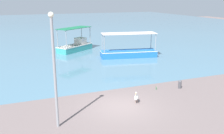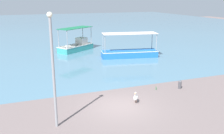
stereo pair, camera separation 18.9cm
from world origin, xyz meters
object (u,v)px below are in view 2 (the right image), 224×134
object	(u,v)px
fishing_boat_far_right	(129,52)
mooring_bollard	(180,84)
fishing_boat_near_left	(77,46)
glass_bottle	(156,88)
pelican	(136,97)
lamp_post	(53,66)

from	to	relation	value
fishing_boat_far_right	mooring_bollard	bearing A→B (deg)	-93.93
fishing_boat_near_left	glass_bottle	world-z (taller)	fishing_boat_near_left
fishing_boat_near_left	mooring_bollard	distance (m)	16.86
fishing_boat_near_left	mooring_bollard	xyz separation A→B (m)	(4.12, -16.35, -0.30)
fishing_boat_near_left	pelican	distance (m)	17.58
fishing_boat_far_right	fishing_boat_near_left	size ratio (longest dim) A/B	1.30
pelican	fishing_boat_near_left	bearing A→B (deg)	89.57
fishing_boat_near_left	glass_bottle	xyz separation A→B (m)	(2.33, -15.94, -0.53)
lamp_post	mooring_bollard	world-z (taller)	lamp_post
fishing_boat_far_right	lamp_post	size ratio (longest dim) A/B	1.11
mooring_bollard	glass_bottle	xyz separation A→B (m)	(-1.79, 0.41, -0.24)
mooring_bollard	pelican	bearing A→B (deg)	-163.88
pelican	lamp_post	distance (m)	6.16
lamp_post	glass_bottle	distance (m)	8.85
fishing_boat_far_right	mooring_bollard	world-z (taller)	fishing_boat_far_right
pelican	lamp_post	bearing A→B (deg)	-166.38
fishing_boat_near_left	mooring_bollard	world-z (taller)	fishing_boat_near_left
mooring_bollard	glass_bottle	distance (m)	1.85
mooring_bollard	fishing_boat_far_right	bearing A→B (deg)	86.07
pelican	glass_bottle	distance (m)	2.97
fishing_boat_far_right	glass_bottle	size ratio (longest dim) A/B	24.47
fishing_boat_near_left	lamp_post	world-z (taller)	lamp_post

